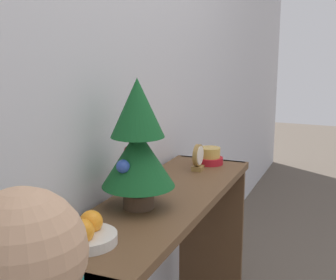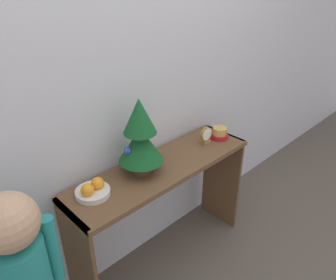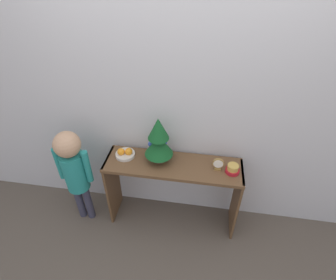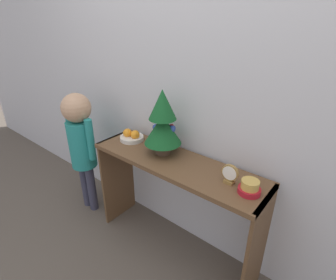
% 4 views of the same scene
% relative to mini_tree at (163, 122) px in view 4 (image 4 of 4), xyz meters
% --- Properties ---
extents(ground_plane, '(12.00, 12.00, 0.00)m').
position_rel_mini_tree_xyz_m(ground_plane, '(0.13, -0.21, -0.97)').
color(ground_plane, brown).
extents(back_wall, '(7.00, 0.05, 2.50)m').
position_rel_mini_tree_xyz_m(back_wall, '(0.13, 0.18, 0.28)').
color(back_wall, silver).
rests_on(back_wall, ground_plane).
extents(console_table, '(1.21, 0.35, 0.75)m').
position_rel_mini_tree_xyz_m(console_table, '(0.13, -0.03, -0.40)').
color(console_table, brown).
rests_on(console_table, ground_plane).
extents(mini_tree, '(0.25, 0.25, 0.44)m').
position_rel_mini_tree_xyz_m(mini_tree, '(0.00, 0.00, 0.00)').
color(mini_tree, '#4C3828').
rests_on(mini_tree, console_table).
extents(fruit_bowl, '(0.18, 0.18, 0.08)m').
position_rel_mini_tree_xyz_m(fruit_bowl, '(-0.31, 0.01, -0.20)').
color(fruit_bowl, silver).
rests_on(fruit_bowl, console_table).
extents(singing_bowl, '(0.12, 0.12, 0.08)m').
position_rel_mini_tree_xyz_m(singing_bowl, '(0.63, -0.05, -0.19)').
color(singing_bowl, '#AD1923').
rests_on(singing_bowl, console_table).
extents(desk_clock, '(0.10, 0.04, 0.12)m').
position_rel_mini_tree_xyz_m(desk_clock, '(0.51, -0.04, -0.17)').
color(desk_clock, olive).
rests_on(desk_clock, console_table).
extents(child_figure, '(0.32, 0.23, 1.06)m').
position_rel_mini_tree_xyz_m(child_figure, '(-0.75, -0.15, -0.28)').
color(child_figure, '#38384C').
rests_on(child_figure, ground_plane).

